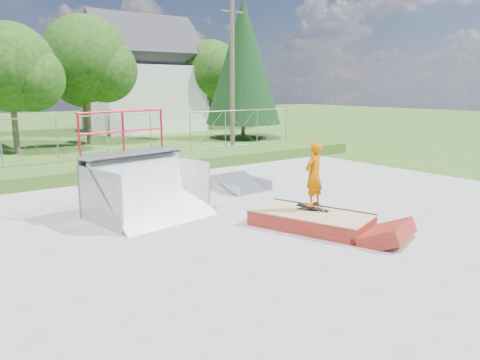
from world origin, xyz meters
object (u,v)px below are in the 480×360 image
(grind_box, at_px, (311,221))
(flat_bank_ramp, at_px, (241,184))
(skater, at_px, (314,177))
(quarter_pipe, at_px, (149,166))

(grind_box, height_order, flat_bank_ramp, flat_bank_ramp)
(grind_box, height_order, skater, skater)
(flat_bank_ramp, height_order, skater, skater)
(grind_box, bearing_deg, flat_bank_ramp, 55.73)
(grind_box, distance_m, flat_bank_ramp, 4.66)
(quarter_pipe, xyz_separation_m, flat_bank_ramp, (3.95, 1.21, -1.17))
(quarter_pipe, relative_size, skater, 1.77)
(flat_bank_ramp, bearing_deg, quarter_pipe, -166.80)
(quarter_pipe, relative_size, flat_bank_ramp, 1.75)
(grind_box, relative_size, flat_bank_ramp, 1.97)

